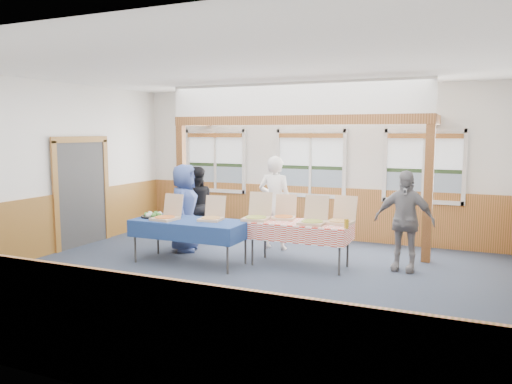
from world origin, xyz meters
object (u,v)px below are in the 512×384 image
(table_left, at_px, (190,223))
(woman_black, at_px, (196,205))
(table_right, at_px, (300,226))
(woman_white, at_px, (275,203))
(person_grey, at_px, (404,221))
(man_blue, at_px, (184,208))

(table_left, xyz_separation_m, woman_black, (-0.74, 1.47, 0.08))
(woman_black, bearing_deg, table_right, 128.32)
(table_left, relative_size, woman_black, 1.30)
(woman_white, xyz_separation_m, person_grey, (2.49, -0.57, -0.08))
(person_grey, bearing_deg, woman_white, 171.88)
(table_left, bearing_deg, man_blue, 131.44)
(table_left, bearing_deg, woman_white, 63.80)
(woman_black, xyz_separation_m, man_blue, (0.17, -0.71, 0.05))
(table_right, bearing_deg, woman_black, 149.24)
(table_right, xyz_separation_m, woman_white, (-0.85, 1.01, 0.21))
(woman_white, relative_size, person_grey, 1.10)
(table_left, distance_m, man_blue, 0.95)
(man_blue, bearing_deg, table_right, -113.70)
(table_right, distance_m, woman_white, 1.34)
(woman_white, bearing_deg, man_blue, 27.65)
(man_blue, xyz_separation_m, person_grey, (4.01, 0.29, -0.01))
(woman_black, height_order, man_blue, man_blue)
(woman_white, bearing_deg, woman_black, 2.98)
(table_left, xyz_separation_m, table_right, (1.80, 0.59, -0.01))
(table_left, bearing_deg, person_grey, 21.08)
(table_right, height_order, person_grey, person_grey)
(table_left, xyz_separation_m, woman_white, (0.94, 1.61, 0.20))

